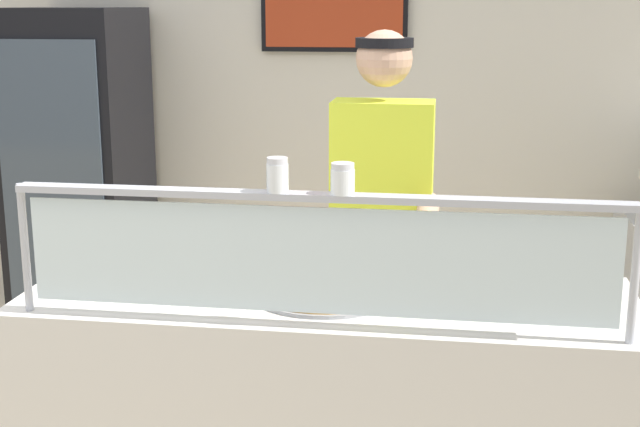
# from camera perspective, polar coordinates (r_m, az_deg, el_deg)

# --- Properties ---
(shop_rear_unit) EXTENTS (6.34, 0.13, 2.70)m
(shop_rear_unit) POSITION_cam_1_polar(r_m,az_deg,el_deg) (4.89, 4.23, 7.51)
(shop_rear_unit) COLOR silver
(shop_rear_unit) RESTS_ON ground
(sneeze_guard) EXTENTS (1.77, 0.06, 0.39)m
(sneeze_guard) POSITION_cam_1_polar(r_m,az_deg,el_deg) (2.49, -0.37, -1.78)
(sneeze_guard) COLOR #B2B5BC
(sneeze_guard) RESTS_ON serving_counter
(pizza_tray) EXTENTS (0.48, 0.48, 0.04)m
(pizza_tray) POSITION_cam_1_polar(r_m,az_deg,el_deg) (2.83, 0.33, -4.88)
(pizza_tray) COLOR #9EA0A8
(pizza_tray) RESTS_ON serving_counter
(pizza_server) EXTENTS (0.15, 0.29, 0.01)m
(pizza_server) POSITION_cam_1_polar(r_m,az_deg,el_deg) (2.80, 1.28, -4.63)
(pizza_server) COLOR #ADAFB7
(pizza_server) RESTS_ON pizza_tray
(parmesan_shaker) EXTENTS (0.06, 0.06, 0.10)m
(parmesan_shaker) POSITION_cam_1_polar(r_m,az_deg,el_deg) (2.47, -2.75, 2.36)
(parmesan_shaker) COLOR white
(parmesan_shaker) RESTS_ON sneeze_guard
(pepper_flake_shaker) EXTENTS (0.07, 0.07, 0.09)m
(pepper_flake_shaker) POSITION_cam_1_polar(r_m,az_deg,el_deg) (2.44, 1.47, 2.13)
(pepper_flake_shaker) COLOR white
(pepper_flake_shaker) RESTS_ON sneeze_guard
(worker_figure) EXTENTS (0.41, 0.50, 1.76)m
(worker_figure) POSITION_cam_1_polar(r_m,az_deg,el_deg) (3.41, 4.03, -1.06)
(worker_figure) COLOR #23232D
(worker_figure) RESTS_ON ground
(drink_fridge) EXTENTS (0.63, 0.66, 1.83)m
(drink_fridge) POSITION_cam_1_polar(r_m,az_deg,el_deg) (4.92, -15.18, 1.93)
(drink_fridge) COLOR black
(drink_fridge) RESTS_ON ground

